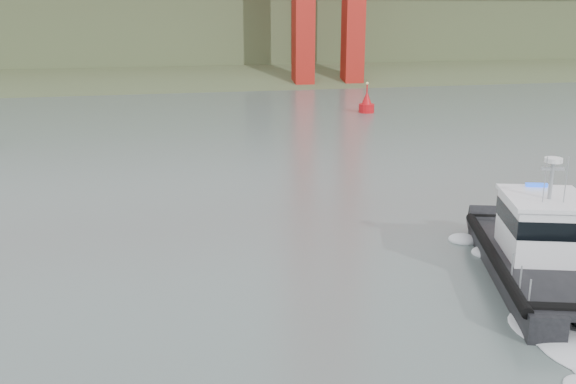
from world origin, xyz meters
name	(u,v)px	position (x,y,z in m)	size (l,w,h in m)	color
ground	(328,306)	(0.00, 0.00, 0.00)	(400.00, 400.00, 0.00)	#475451
headlands	(168,31)	(0.00, 125.50, 7.05)	(500.00, 105.36, 27.12)	#40512E
patrol_boat	(544,249)	(9.98, 0.49, 1.43)	(7.74, 12.54, 5.73)	black
nav_buoy	(367,104)	(18.79, 47.97, 0.99)	(1.80, 1.80, 3.75)	red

